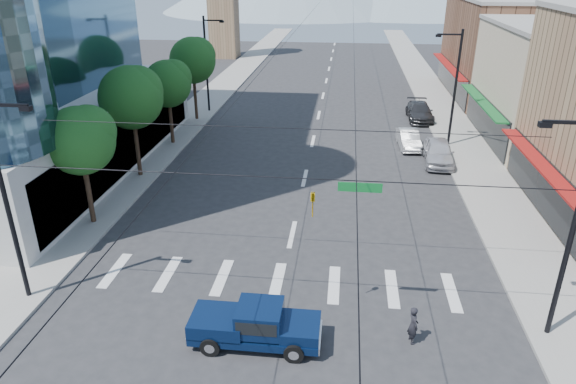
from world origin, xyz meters
name	(u,v)px	position (x,y,z in m)	size (l,w,h in m)	color
ground	(277,301)	(0.00, 0.00, 0.00)	(160.00, 160.00, 0.00)	#28282B
sidewalk_left	(221,88)	(-12.00, 40.00, 0.07)	(4.00, 120.00, 0.15)	gray
sidewalk_right	(431,94)	(12.00, 40.00, 0.07)	(4.00, 120.00, 0.15)	gray
shop_mid	(571,87)	(20.00, 24.00, 4.50)	(12.00, 14.00, 9.00)	tan
shop_far	(514,50)	(20.00, 40.00, 5.00)	(12.00, 18.00, 10.00)	brown
tree_near	(83,138)	(-11.07, 6.10, 4.99)	(3.65, 3.64, 6.71)	black
tree_midnear	(133,96)	(-11.07, 13.10, 5.59)	(4.09, 4.09, 7.52)	black
tree_midfar	(169,82)	(-11.07, 20.10, 4.99)	(3.65, 3.64, 6.71)	black
tree_far	(194,59)	(-11.07, 27.10, 5.59)	(4.09, 4.09, 7.52)	black
signal_rig	(278,215)	(0.19, -1.00, 4.64)	(21.80, 0.20, 9.00)	black
lamp_pole_nw	(207,61)	(-10.67, 30.00, 4.94)	(2.00, 0.25, 9.00)	black
lamp_pole_ne	(454,84)	(10.67, 22.00, 4.94)	(2.00, 0.25, 9.00)	black
pickup_truck	(255,324)	(-0.49, -2.75, 0.88)	(5.01, 1.97, 1.69)	#08183B
pedestrian	(413,325)	(5.49, -2.00, 0.79)	(0.58, 0.38, 1.58)	black
parked_car_near	(439,152)	(9.40, 17.98, 0.85)	(2.02, 5.01, 1.71)	silver
parked_car_mid	(409,139)	(7.60, 21.28, 0.69)	(1.47, 4.21, 1.39)	silver
parked_car_far	(420,112)	(9.40, 29.46, 0.78)	(2.19, 5.38, 1.56)	#2F2E31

